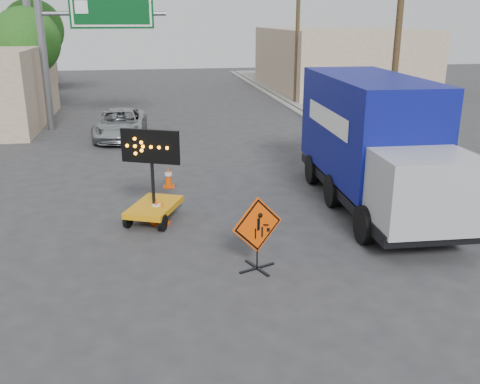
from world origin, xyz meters
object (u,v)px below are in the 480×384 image
object	(u,v)px
arrow_board	(154,201)
pickup_truck	(121,124)
construction_sign	(257,232)
box_truck	(372,150)

from	to	relation	value
arrow_board	pickup_truck	world-z (taller)	arrow_board
construction_sign	box_truck	xyz separation A→B (m)	(4.24, 3.66, 0.81)
construction_sign	arrow_board	world-z (taller)	arrow_board
arrow_board	box_truck	distance (m)	6.56
construction_sign	pickup_truck	size ratio (longest dim) A/B	0.36
box_truck	pickup_truck	bearing A→B (deg)	127.96
box_truck	arrow_board	bearing A→B (deg)	-175.50
construction_sign	pickup_truck	bearing A→B (deg)	81.44
pickup_truck	construction_sign	bearing A→B (deg)	-72.79
construction_sign	pickup_truck	xyz separation A→B (m)	(-3.48, 14.62, -0.25)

